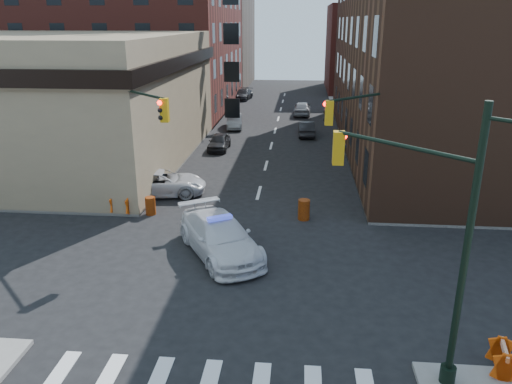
% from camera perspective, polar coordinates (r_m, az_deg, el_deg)
% --- Properties ---
extents(ground, '(140.00, 140.00, 0.00)m').
position_cam_1_polar(ground, '(21.10, -2.03, -9.02)').
color(ground, black).
rests_on(ground, ground).
extents(sidewalk_nw, '(34.00, 54.50, 0.15)m').
position_cam_1_polar(sidewalk_nw, '(58.02, -21.08, 8.04)').
color(sidewalk_nw, gray).
rests_on(sidewalk_nw, ground).
extents(sidewalk_ne, '(34.00, 54.50, 0.15)m').
position_cam_1_polar(sidewalk_ne, '(56.05, 26.87, 6.91)').
color(sidewalk_ne, gray).
rests_on(sidewalk_ne, ground).
extents(bank_building, '(22.00, 22.00, 9.00)m').
position_cam_1_polar(bank_building, '(40.36, -23.98, 9.74)').
color(bank_building, '#917E5F').
rests_on(bank_building, ground).
extents(apartment_block, '(25.00, 25.00, 24.00)m').
position_cam_1_polar(apartment_block, '(62.12, -15.45, 20.36)').
color(apartment_block, maroon).
rests_on(apartment_block, ground).
extents(commercial_row_ne, '(14.00, 34.00, 14.00)m').
position_cam_1_polar(commercial_row_ne, '(42.40, 20.28, 13.99)').
color(commercial_row_ne, '#482B1D').
rests_on(commercial_row_ne, ground).
extents(filler_nw, '(20.00, 18.00, 16.00)m').
position_cam_1_polar(filler_nw, '(82.56, -8.05, 17.57)').
color(filler_nw, brown).
rests_on(filler_nw, ground).
extents(filler_ne, '(16.00, 16.00, 12.00)m').
position_cam_1_polar(filler_ne, '(77.42, 14.36, 15.61)').
color(filler_ne, maroon).
rests_on(filler_ne, ground).
extents(signal_pole_se, '(5.40, 5.27, 8.00)m').
position_cam_1_polar(signal_pole_se, '(14.44, 19.33, -3.69)').
color(signal_pole_se, black).
rests_on(signal_pole_se, sidewalk_se).
extents(signal_pole_nw, '(3.58, 3.67, 8.00)m').
position_cam_1_polar(signal_pole_nw, '(25.80, -13.70, 6.01)').
color(signal_pole_nw, black).
rests_on(signal_pole_nw, sidewalk_nw).
extents(signal_pole_ne, '(3.67, 3.58, 8.00)m').
position_cam_1_polar(signal_pole_ne, '(24.69, 13.08, 5.48)').
color(signal_pole_ne, black).
rests_on(signal_pole_ne, sidewalk_ne).
extents(tree_ne_near, '(3.00, 3.00, 4.85)m').
position_cam_1_polar(tree_ne_near, '(45.20, 11.81, 10.50)').
color(tree_ne_near, black).
rests_on(tree_ne_near, sidewalk_ne).
extents(tree_ne_far, '(3.00, 3.00, 4.85)m').
position_cam_1_polar(tree_ne_far, '(53.09, 10.90, 11.78)').
color(tree_ne_far, black).
rests_on(tree_ne_far, sidewalk_ne).
extents(police_car, '(5.07, 6.32, 1.72)m').
position_cam_1_polar(police_car, '(22.21, -4.14, -5.09)').
color(police_car, silver).
rests_on(police_car, ground).
extents(pickup, '(5.70, 3.31, 1.49)m').
position_cam_1_polar(pickup, '(30.24, -10.83, 1.05)').
color(pickup, '#BBBABF').
rests_on(pickup, ground).
extents(parked_car_wnear, '(1.56, 3.78, 1.28)m').
position_cam_1_polar(parked_car_wnear, '(40.41, -4.23, 5.74)').
color(parked_car_wnear, black).
rests_on(parked_car_wnear, ground).
extents(parked_car_wfar, '(1.95, 4.22, 1.34)m').
position_cam_1_polar(parked_car_wfar, '(48.64, -2.51, 8.09)').
color(parked_car_wfar, gray).
rests_on(parked_car_wfar, ground).
extents(parked_car_wdeep, '(2.47, 4.84, 1.34)m').
position_cam_1_polar(parked_car_wdeep, '(66.55, -1.49, 11.08)').
color(parked_car_wdeep, black).
rests_on(parked_car_wdeep, ground).
extents(parked_car_enear, '(1.52, 4.03, 1.31)m').
position_cam_1_polar(parked_car_enear, '(45.46, 5.78, 7.21)').
color(parked_car_enear, black).
rests_on(parked_car_enear, ground).
extents(parked_car_efar, '(1.92, 4.48, 1.51)m').
position_cam_1_polar(parked_car_efar, '(55.57, 5.30, 9.50)').
color(parked_car_efar, gray).
rests_on(parked_car_efar, ground).
extents(pedestrian_a, '(0.85, 0.78, 1.96)m').
position_cam_1_polar(pedestrian_a, '(27.65, -14.46, -0.12)').
color(pedestrian_a, black).
rests_on(pedestrian_a, sidewalk_nw).
extents(pedestrian_b, '(0.88, 0.77, 1.55)m').
position_cam_1_polar(pedestrian_b, '(30.45, -17.22, 0.99)').
color(pedestrian_b, black).
rests_on(pedestrian_b, sidewalk_nw).
extents(pedestrian_c, '(1.23, 0.61, 2.02)m').
position_cam_1_polar(pedestrian_c, '(31.71, -24.15, 1.31)').
color(pedestrian_c, '#1D222B').
rests_on(pedestrian_c, sidewalk_nw).
extents(barrel_road, '(0.68, 0.68, 1.08)m').
position_cam_1_polar(barrel_road, '(26.20, 5.49, -2.02)').
color(barrel_road, red).
rests_on(barrel_road, ground).
extents(barrel_bank, '(0.68, 0.68, 0.97)m').
position_cam_1_polar(barrel_bank, '(27.36, -11.97, -1.55)').
color(barrel_bank, orange).
rests_on(barrel_bank, ground).
extents(barricade_se_a, '(0.77, 1.22, 0.85)m').
position_cam_1_polar(barricade_se_a, '(16.95, 26.36, -16.72)').
color(barricade_se_a, '#C45A09').
rests_on(barricade_se_a, sidewalk_se).
extents(barricade_nw_a, '(1.28, 0.76, 0.90)m').
position_cam_1_polar(barricade_nw_a, '(27.56, -15.11, -1.40)').
color(barricade_nw_a, '#F04B0B').
rests_on(barricade_nw_a, sidewalk_nw).
extents(barricade_nw_b, '(1.23, 0.62, 0.92)m').
position_cam_1_polar(barricade_nw_b, '(28.68, -18.93, -0.97)').
color(barricade_nw_b, red).
rests_on(barricade_nw_b, sidewalk_nw).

